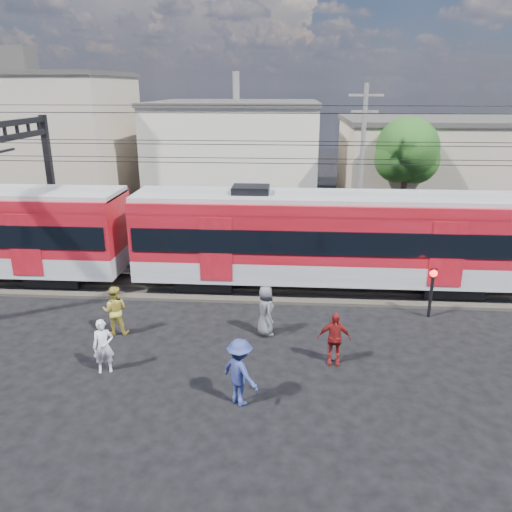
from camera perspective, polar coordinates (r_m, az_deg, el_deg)
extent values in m
plane|color=black|center=(14.83, -5.71, -15.37)|extent=(120.00, 120.00, 0.00)
cube|color=#2D2823|center=(21.82, -2.24, -3.43)|extent=(70.00, 3.40, 0.12)
cube|color=#59544C|center=(21.08, -2.47, -3.90)|extent=(70.00, 0.12, 0.12)
cube|color=#59544C|center=(22.47, -2.04, -2.43)|extent=(70.00, 0.12, 0.12)
cube|color=black|center=(23.85, -21.33, -2.05)|extent=(2.40, 2.20, 0.70)
cube|color=black|center=(21.88, -5.58, -2.63)|extent=(2.40, 2.20, 0.70)
cube|color=black|center=(22.60, 21.00, -3.14)|extent=(2.40, 2.20, 0.70)
cube|color=#919398|center=(21.37, 8.02, -0.97)|extent=(16.00, 3.00, 0.90)
cube|color=maroon|center=(20.87, 8.22, 3.29)|extent=(16.00, 3.00, 2.40)
cube|color=black|center=(20.94, 8.19, 2.63)|extent=(15.68, 3.08, 0.95)
cube|color=#919398|center=(20.58, 8.38, 6.65)|extent=(16.00, 2.60, 0.25)
cube|color=black|center=(27.89, -22.33, 7.46)|extent=(0.30, 0.30, 7.00)
cylinder|color=black|center=(19.71, -2.67, 10.58)|extent=(70.00, 0.03, 0.03)
cylinder|color=black|center=(21.09, -2.22, 11.12)|extent=(70.00, 0.03, 0.03)
cylinder|color=black|center=(19.62, -2.70, 12.61)|extent=(70.00, 0.03, 0.03)
cylinder|color=black|center=(21.01, -2.25, 13.02)|extent=(70.00, 0.03, 0.03)
cylinder|color=black|center=(16.75, -3.93, 15.99)|extent=(70.00, 0.03, 0.03)
cylinder|color=black|center=(23.70, -1.52, 16.83)|extent=(70.00, 0.03, 0.03)
cube|color=tan|center=(41.08, -24.49, 11.83)|extent=(14.00, 10.00, 9.00)
cube|color=#3F3D3A|center=(40.92, -25.40, 18.26)|extent=(14.28, 10.20, 0.30)
cube|color=beige|center=(39.60, -2.21, 11.79)|extent=(12.00, 12.00, 7.00)
cube|color=#3F3D3A|center=(39.33, -2.28, 17.08)|extent=(12.24, 12.24, 0.30)
cube|color=tan|center=(38.30, 22.17, 9.45)|extent=(16.00, 10.00, 6.00)
cube|color=#3F3D3A|center=(37.99, 22.76, 14.13)|extent=(16.32, 10.20, 0.30)
cylinder|color=slate|center=(27.63, 11.94, 9.94)|extent=(0.24, 0.24, 8.50)
cube|color=slate|center=(27.33, 12.48, 17.51)|extent=(1.80, 0.12, 0.12)
cube|color=slate|center=(27.35, 12.36, 15.84)|extent=(1.40, 0.12, 0.12)
cylinder|color=#382619|center=(31.46, 16.42, 6.38)|extent=(0.36, 0.36, 3.92)
sphere|color=#124012|center=(31.00, 16.92, 11.68)|extent=(3.64, 3.64, 3.64)
sphere|color=#124012|center=(31.51, 17.77, 10.42)|extent=(2.80, 2.80, 2.80)
imported|color=silver|center=(16.01, -17.05, -9.83)|extent=(0.72, 0.59, 1.71)
imported|color=gold|center=(18.21, -15.82, -6.00)|extent=(0.92, 0.75, 1.78)
imported|color=navy|center=(13.87, -1.85, -13.13)|extent=(1.42, 1.37, 1.94)
imported|color=maroon|center=(15.92, 8.92, -9.28)|extent=(1.03, 0.46, 1.74)
imported|color=#505055|center=(17.47, 1.08, -6.26)|extent=(0.88, 1.04, 1.82)
cylinder|color=black|center=(19.87, 19.36, -4.19)|extent=(0.12, 0.12, 1.82)
sphere|color=#FF140C|center=(19.56, 19.63, -1.86)|extent=(0.28, 0.28, 0.28)
cube|color=black|center=(19.56, 19.63, -1.86)|extent=(0.25, 0.06, 0.35)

